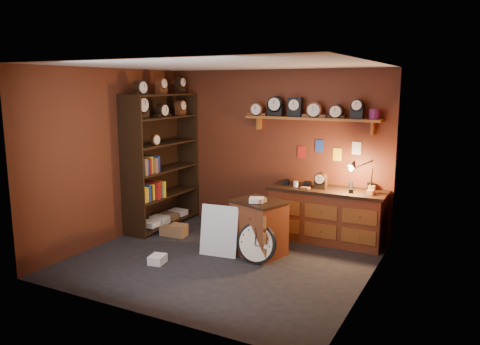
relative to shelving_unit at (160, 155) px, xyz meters
name	(u,v)px	position (x,y,z in m)	size (l,w,h in m)	color
floor	(223,260)	(1.79, -0.98, -1.25)	(4.00, 4.00, 0.00)	black
room_shell	(229,139)	(1.84, -0.87, 0.47)	(4.02, 3.62, 2.71)	#5A2815
shelving_unit	(160,155)	(0.00, 0.00, 0.00)	(0.47, 1.60, 2.58)	black
workbench	(327,212)	(2.84, 0.49, -0.78)	(1.82, 0.66, 1.36)	brown
low_cabinet	(259,226)	(2.15, -0.55, -0.82)	(0.86, 0.79, 0.90)	brown
big_round_clock	(257,243)	(2.26, -0.85, -0.97)	(0.57, 0.18, 0.57)	black
white_panel	(219,255)	(1.65, -0.84, -1.25)	(0.57, 0.02, 0.76)	silver
mini_fridge	(265,217)	(1.81, 0.41, -0.98)	(0.63, 0.65, 0.54)	silver
floor_box_a	(169,231)	(0.45, -0.43, -1.18)	(0.24, 0.20, 0.15)	#966941
floor_box_b	(157,259)	(1.06, -1.52, -1.19)	(0.20, 0.24, 0.12)	white
floor_box_c	(178,230)	(0.63, -0.41, -1.15)	(0.27, 0.22, 0.20)	#966941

